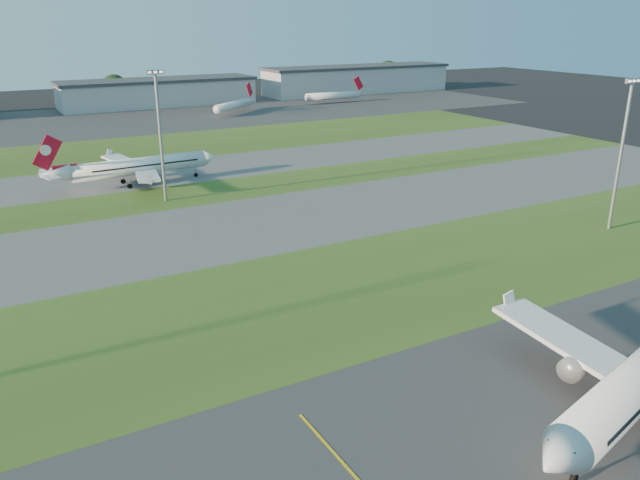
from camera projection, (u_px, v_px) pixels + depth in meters
grass_strip_a at (177, 331)px, 73.88m from camera, size 300.00×34.00×0.01m
taxiway_a at (116, 247)px, 100.98m from camera, size 300.00×32.00×0.01m
grass_strip_b at (87, 209)px, 121.51m from camera, size 300.00×18.00×0.01m
taxiway_b at (69, 184)px, 139.58m from camera, size 300.00×26.00×0.01m
grass_strip_c at (50, 157)px, 166.68m from camera, size 300.00×40.00×0.01m
apron_far at (27, 126)px, 215.95m from camera, size 400.00×80.00×0.01m
airliner_taxiing at (139, 167)px, 138.08m from camera, size 36.73×31.11×11.46m
mini_jet_near at (234, 105)px, 242.82m from camera, size 23.47×19.15×9.48m
mini_jet_far at (333, 96)px, 272.63m from camera, size 28.62×3.91×9.48m
light_mast_centre at (160, 128)px, 121.84m from camera, size 3.20×0.70×25.80m
light_mast_east at (622, 145)px, 104.97m from camera, size 3.20×0.70×25.80m
hangar_east at (158, 92)px, 264.12m from camera, size 81.60×23.00×11.20m
hangar_far_east at (357, 79)px, 309.99m from camera, size 96.90×23.00×13.20m
tree_mid_east at (115, 88)px, 268.29m from camera, size 11.55×11.55×12.60m
tree_east at (274, 82)px, 301.52m from camera, size 10.45×10.45×11.40m
tree_far_east at (388, 73)px, 336.72m from camera, size 12.65×12.65×13.80m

